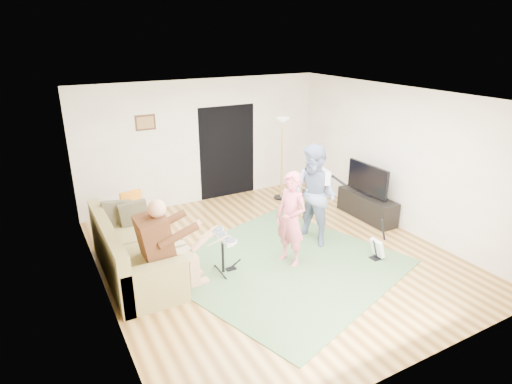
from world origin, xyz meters
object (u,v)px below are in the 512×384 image
at_px(singer, 291,219).
at_px(drum_kit, 223,256).
at_px(tv_cabinet, 367,206).
at_px(guitarist, 314,196).
at_px(torchiere_lamp, 282,144).
at_px(television, 368,179).
at_px(dining_chair, 137,225).
at_px(sofa, 130,257).
at_px(guitar_spare, 378,248).

bearing_deg(singer, drum_kit, -117.70).
bearing_deg(tv_cabinet, guitarist, -167.13).
bearing_deg(drum_kit, torchiere_lamp, 42.48).
relative_size(torchiere_lamp, television, 1.73).
height_order(drum_kit, guitarist, guitarist).
bearing_deg(dining_chair, sofa, -118.26).
xyz_separation_m(guitarist, tv_cabinet, (1.64, 0.38, -0.66)).
bearing_deg(dining_chair, guitar_spare, -45.77).
relative_size(guitarist, guitar_spare, 2.47).
height_order(guitarist, television, guitarist).
xyz_separation_m(torchiere_lamp, dining_chair, (-3.46, -0.61, -0.94)).
bearing_deg(drum_kit, dining_chair, 118.07).
distance_m(sofa, torchiere_lamp, 4.30).
distance_m(singer, television, 2.47).
bearing_deg(torchiere_lamp, drum_kit, -137.52).
xyz_separation_m(guitar_spare, television, (0.99, 1.40, 0.64)).
bearing_deg(sofa, guitar_spare, -21.88).
relative_size(drum_kit, tv_cabinet, 0.49).
height_order(dining_chair, television, television).
bearing_deg(torchiere_lamp, sofa, -156.44).
relative_size(drum_kit, torchiere_lamp, 0.37).
bearing_deg(tv_cabinet, television, 180.00).
relative_size(singer, torchiere_lamp, 0.85).
xyz_separation_m(dining_chair, tv_cabinet, (4.42, -1.18, -0.09)).
height_order(guitarist, torchiere_lamp, torchiere_lamp).
bearing_deg(dining_chair, tv_cabinet, -23.33).
height_order(sofa, guitarist, guitarist).
bearing_deg(tv_cabinet, torchiere_lamp, 118.26).
xyz_separation_m(sofa, guitar_spare, (3.76, -1.51, -0.10)).
distance_m(singer, torchiere_lamp, 2.98).
bearing_deg(guitarist, sofa, -115.11).
bearing_deg(guitar_spare, tv_cabinet, 53.40).
xyz_separation_m(sofa, singer, (2.41, -0.89, 0.48)).
relative_size(drum_kit, singer, 0.43).
distance_m(torchiere_lamp, television, 2.05).
xyz_separation_m(drum_kit, torchiere_lamp, (2.54, 2.33, 0.98)).
relative_size(sofa, torchiere_lamp, 1.24).
bearing_deg(singer, sofa, -125.70).
height_order(guitar_spare, torchiere_lamp, torchiere_lamp).
bearing_deg(torchiere_lamp, singer, -119.16).
relative_size(sofa, singer, 1.46).
bearing_deg(singer, guitar_spare, 49.97).
bearing_deg(guitarist, tv_cabinet, 86.50).
bearing_deg(guitarist, guitar_spare, 14.10).
bearing_deg(guitarist, dining_chair, -135.64).
bearing_deg(guitarist, drum_kit, -101.31).
distance_m(singer, guitar_spare, 1.60).
distance_m(drum_kit, guitarist, 1.96).
bearing_deg(sofa, singer, -20.29).
xyz_separation_m(drum_kit, television, (3.45, 0.54, 0.55)).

